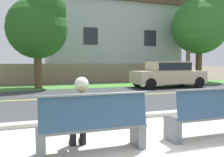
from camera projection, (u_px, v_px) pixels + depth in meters
ground_plane at (78, 93)px, 11.44m from camera, size 140.00×140.00×0.00m
sidewalk_pavement at (155, 144)px, 4.27m from camera, size 44.00×3.60×0.01m
curb_edge at (118, 117)px, 6.11m from camera, size 44.00×0.30×0.11m
street_asphalt at (84, 97)px, 10.03m from camera, size 52.00×8.00×0.01m
road_centre_line at (84, 97)px, 10.03m from camera, size 48.00×0.14×0.01m
far_verge_grass at (68, 87)px, 14.46m from camera, size 48.00×2.80×0.02m
bench_left at (93, 126)px, 3.80m from camera, size 1.78×0.48×1.01m
bench_right at (211, 116)px, 4.56m from camera, size 1.78×0.48×1.01m
seated_person_olive at (81, 111)px, 3.89m from camera, size 0.52×0.68×1.25m
car_beige_near at (168, 73)px, 14.05m from camera, size 4.30×1.86×1.54m
shade_tree_left at (39, 24)px, 13.20m from camera, size 3.41×3.41×5.62m
shade_tree_centre at (202, 22)px, 18.32m from camera, size 4.32×4.32×7.14m
palm_tree_tall at (189, 2)px, 18.09m from camera, size 2.09×1.98×7.65m
garden_wall at (84, 73)px, 17.98m from camera, size 13.00×0.36×1.40m
house_across_street at (109, 40)px, 21.81m from camera, size 12.20×6.91×6.98m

